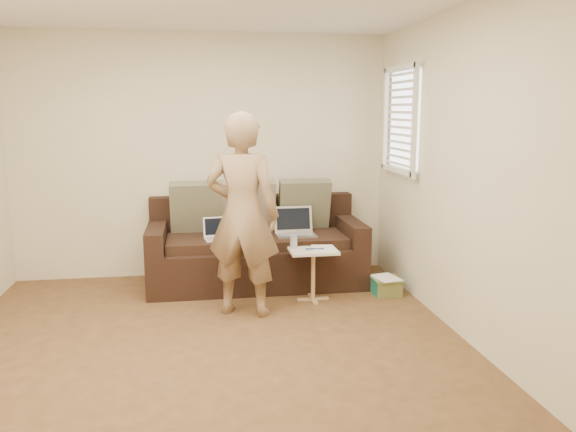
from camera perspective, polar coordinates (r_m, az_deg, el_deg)
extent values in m
plane|color=#4C371C|center=(4.42, -7.61, -13.64)|extent=(4.50, 4.50, 0.00)
plane|color=beige|center=(6.31, -8.47, 5.84)|extent=(4.00, 0.00, 4.00)
plane|color=beige|center=(1.86, -6.62, -5.26)|extent=(4.00, 0.00, 4.00)
plane|color=beige|center=(4.56, 17.98, 3.69)|extent=(0.00, 4.50, 4.50)
imported|color=olive|center=(5.03, -4.52, 0.13)|extent=(0.77, 0.65, 1.80)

